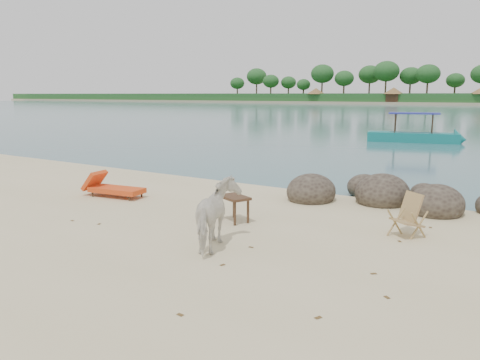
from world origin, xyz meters
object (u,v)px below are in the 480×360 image
(boat_near, at_px, (414,118))
(cow, at_px, (218,216))
(deck_chair, at_px, (407,217))
(boulders, at_px, (391,198))
(side_table, at_px, (234,210))
(lounge_chair, at_px, (117,188))

(boat_near, bearing_deg, cow, -97.72)
(deck_chair, height_order, boat_near, boat_near)
(boulders, relative_size, side_table, 9.01)
(side_table, bearing_deg, cow, -41.88)
(boulders, bearing_deg, lounge_chair, -154.39)
(cow, distance_m, boat_near, 22.99)
(lounge_chair, bearing_deg, boulders, 17.23)
(side_table, xyz_separation_m, boat_near, (-0.99, 21.23, 1.15))
(side_table, relative_size, lounge_chair, 0.37)
(lounge_chair, height_order, deck_chair, deck_chair)
(boulders, distance_m, side_table, 4.33)
(boulders, xyz_separation_m, side_table, (-2.49, -3.54, 0.08))
(cow, bearing_deg, deck_chair, -161.08)
(boulders, distance_m, lounge_chair, 7.34)
(boat_near, bearing_deg, boulders, -90.94)
(boulders, height_order, lounge_chair, boulders)
(side_table, bearing_deg, lounge_chair, -161.06)
(boulders, relative_size, boat_near, 1.09)
(cow, height_order, side_table, cow)
(cow, height_order, boat_near, boat_near)
(side_table, height_order, deck_chair, deck_chair)
(boulders, height_order, cow, cow)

